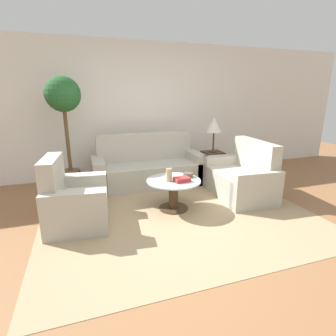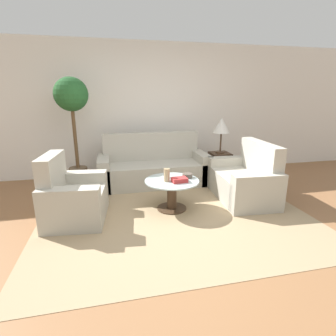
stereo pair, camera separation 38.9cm
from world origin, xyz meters
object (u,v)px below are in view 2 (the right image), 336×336
at_px(potted_plant, 72,109).
at_px(bowl, 187,176).
at_px(sofa_main, 153,168).
at_px(table_lamp, 222,126).
at_px(armchair, 71,199).
at_px(coffee_table, 172,191).
at_px(book_stack, 179,180).
at_px(loveseat, 246,181).
at_px(vase, 167,175).

xyz_separation_m(potted_plant, bowl, (1.66, -1.28, -0.90)).
distance_m(sofa_main, bowl, 1.21).
bearing_deg(potted_plant, table_lamp, -4.92).
relative_size(armchair, coffee_table, 1.25).
bearing_deg(potted_plant, sofa_main, -5.12).
relative_size(coffee_table, book_stack, 3.45).
distance_m(loveseat, bowl, 1.02).
bearing_deg(vase, bowl, 16.90).
xyz_separation_m(table_lamp, bowl, (-0.97, -1.05, -0.57)).
height_order(sofa_main, table_lamp, table_lamp).
bearing_deg(book_stack, table_lamp, 41.98).
bearing_deg(book_stack, sofa_main, 90.84).
xyz_separation_m(loveseat, coffee_table, (-1.25, -0.16, -0.00)).
bearing_deg(armchair, table_lamp, -59.93).
height_order(coffee_table, book_stack, book_stack).
xyz_separation_m(table_lamp, potted_plant, (-2.62, 0.23, 0.33)).
relative_size(table_lamp, bowl, 4.48).
distance_m(coffee_table, potted_plant, 2.23).
bearing_deg(bowl, book_stack, -134.58).
relative_size(sofa_main, armchair, 2.07).
bearing_deg(coffee_table, vase, -158.90).
bearing_deg(armchair, coffee_table, -83.11).
height_order(armchair, potted_plant, potted_plant).
xyz_separation_m(armchair, bowl, (1.61, 0.09, 0.19)).
bearing_deg(loveseat, armchair, -82.33).
height_order(loveseat, potted_plant, potted_plant).
relative_size(table_lamp, book_stack, 2.93).
distance_m(sofa_main, book_stack, 1.35).
relative_size(coffee_table, table_lamp, 1.17).
distance_m(table_lamp, book_stack, 1.76).
distance_m(sofa_main, table_lamp, 1.48).
height_order(coffee_table, potted_plant, potted_plant).
xyz_separation_m(sofa_main, loveseat, (1.31, -1.07, -0.00)).
relative_size(potted_plant, vase, 10.36).
bearing_deg(table_lamp, bowl, -132.48).
bearing_deg(sofa_main, book_stack, -83.92).
xyz_separation_m(vase, book_stack, (0.16, -0.07, -0.06)).
distance_m(sofa_main, vase, 1.28).
distance_m(table_lamp, bowl, 1.54).
xyz_separation_m(armchair, coffee_table, (1.36, 0.02, 0.00)).
height_order(sofa_main, potted_plant, potted_plant).
relative_size(loveseat, vase, 7.13).
bearing_deg(potted_plant, coffee_table, -43.81).
bearing_deg(armchair, sofa_main, -40.06).
bearing_deg(book_stack, vase, 151.78).
xyz_separation_m(loveseat, vase, (-1.33, -0.19, 0.25)).
bearing_deg(vase, potted_plant, 133.84).
height_order(potted_plant, book_stack, potted_plant).
distance_m(armchair, vase, 1.30).
bearing_deg(bowl, table_lamp, 47.52).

